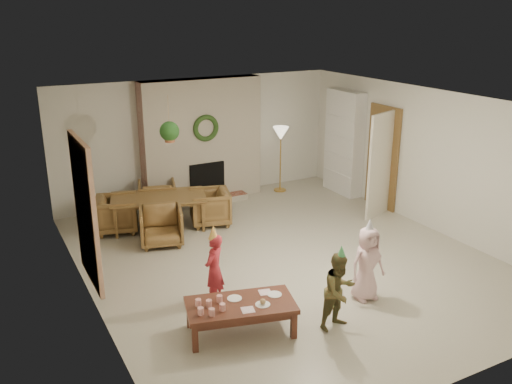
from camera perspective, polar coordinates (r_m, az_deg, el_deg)
floor at (r=8.85m, az=2.96°, el=-6.90°), size 7.00×7.00×0.00m
ceiling at (r=8.09m, az=3.25°, el=9.30°), size 7.00×7.00×0.00m
wall_back at (r=11.41m, az=-6.04°, el=5.56°), size 7.00×0.00×7.00m
wall_front at (r=5.90m, az=21.11°, el=-8.39°), size 7.00×0.00×7.00m
wall_left at (r=7.37m, az=-17.32°, el=-2.55°), size 0.00×7.00×7.00m
wall_right at (r=10.21m, az=17.70°, el=3.21°), size 0.00×7.00×7.00m
fireplace_mass at (r=11.23m, az=-5.65°, el=5.36°), size 2.50×0.40×2.50m
fireplace_hearth at (r=11.26m, az=-4.78°, el=-0.90°), size 1.60×0.30×0.12m
fireplace_firebox at (r=11.28m, az=-5.17°, el=1.22°), size 0.75×0.12×0.75m
fireplace_wreath at (r=10.96m, az=-5.24°, el=6.65°), size 0.54×0.10×0.54m
floor_lamp_base at (r=12.04m, az=2.51°, el=0.22°), size 0.27×0.27×0.03m
floor_lamp_post at (r=11.85m, az=2.56°, el=3.20°), size 0.03×0.03×1.28m
floor_lamp_shade at (r=11.70m, az=2.60°, el=6.12°), size 0.34×0.34×0.28m
bookshelf_carcass at (r=11.81m, az=9.17°, el=5.11°), size 0.30×1.00×2.20m
bookshelf_shelf_a at (r=11.96m, az=8.93°, el=2.07°), size 0.30×0.92×0.03m
bookshelf_shelf_b at (r=11.86m, az=9.03°, el=3.93°), size 0.30×0.92×0.03m
bookshelf_shelf_c at (r=11.76m, az=9.13°, el=5.81°), size 0.30×0.92×0.03m
bookshelf_shelf_d at (r=11.68m, az=9.23°, el=7.72°), size 0.30×0.92×0.03m
books_row_lower at (r=11.80m, az=9.32°, el=2.53°), size 0.20×0.40×0.24m
books_row_mid at (r=11.85m, az=8.84°, el=4.63°), size 0.20×0.44×0.24m
books_row_upper at (r=11.65m, az=9.38°, el=6.33°), size 0.20×0.36×0.22m
door_frame at (r=11.08m, az=13.06°, el=3.55°), size 0.05×0.86×2.04m
door_leaf at (r=10.56m, az=12.82°, el=2.73°), size 0.77×0.32×2.00m
curtain_panel at (r=7.56m, az=-17.33°, el=-2.01°), size 0.06×1.20×2.00m
dining_table at (r=10.06m, az=-10.05°, el=-2.11°), size 1.87×1.36×0.59m
dining_chair_near at (r=9.36m, az=-9.85°, el=-3.50°), size 0.87×0.88×0.65m
dining_chair_far at (r=10.75m, az=-10.24°, el=-0.60°), size 0.87×0.88×0.65m
dining_chair_left at (r=10.06m, az=-14.26°, el=-2.23°), size 0.88×0.87×0.65m
dining_chair_right at (r=10.12m, az=-4.83°, el=-1.58°), size 0.88×0.87×0.65m
hanging_plant_cord at (r=8.95m, az=-9.08°, el=7.72°), size 0.01×0.01×0.70m
hanging_plant_pot at (r=9.02m, az=-8.97°, el=5.53°), size 0.16×0.16×0.12m
hanging_plant_foliage at (r=9.00m, az=-9.01°, el=6.28°), size 0.32×0.32×0.32m
coffee_table_top at (r=6.79m, az=-1.62°, el=-11.71°), size 1.44×0.97×0.06m
coffee_table_apron at (r=6.83m, az=-1.62°, el=-12.22°), size 1.32×0.85×0.08m
coffee_leg_fl at (r=6.60m, az=-6.37°, el=-14.92°), size 0.09×0.09×0.34m
coffee_leg_fr at (r=6.81m, az=3.96°, el=-13.68°), size 0.09×0.09×0.34m
coffee_leg_bl at (r=7.05m, az=-6.95°, el=-12.55°), size 0.09×0.09×0.34m
coffee_leg_br at (r=7.25m, az=2.67°, el=-11.49°), size 0.09×0.09×0.34m
cup_a at (r=6.56m, az=-5.79°, el=-12.25°), size 0.09×0.09×0.09m
cup_b at (r=6.73m, az=-6.03°, el=-11.39°), size 0.09×0.09×0.09m
cup_c at (r=6.53m, az=-4.64°, el=-12.37°), size 0.09×0.09×0.09m
cup_d at (r=6.70m, az=-4.92°, el=-11.50°), size 0.09×0.09×0.09m
cup_e at (r=6.61m, az=-3.51°, el=-11.89°), size 0.09×0.09×0.09m
cup_f at (r=6.79m, az=-3.82°, el=-11.04°), size 0.09×0.09×0.09m
plate_a at (r=6.87m, az=-2.26°, el=-11.01°), size 0.22×0.22×0.01m
plate_b at (r=6.74m, az=0.71°, el=-11.63°), size 0.22×0.22×0.01m
plate_c at (r=6.96m, az=1.94°, el=-10.61°), size 0.22×0.22×0.01m
food_scoop at (r=6.72m, az=0.71°, el=-11.34°), size 0.09×0.09×0.07m
napkin_left at (r=6.63m, az=-0.85°, el=-12.19°), size 0.19×0.19×0.01m
napkin_right at (r=7.00m, az=0.95°, el=-10.40°), size 0.19×0.19×0.01m
child_red at (r=7.38m, az=-4.37°, el=-8.06°), size 0.43×0.41×1.00m
party_hat_red at (r=7.16m, az=-4.48°, el=-4.18°), size 0.17×0.17×0.19m
child_plaid at (r=6.91m, az=8.67°, el=-10.17°), size 0.54×0.45×1.00m
party_hat_plaid at (r=6.68m, az=8.90°, el=-6.13°), size 0.14×0.14×0.16m
child_pink at (r=7.61m, az=11.51°, el=-7.33°), size 0.52×0.35×1.05m
party_hat_pink at (r=7.39m, az=11.79°, el=-3.38°), size 0.16×0.16×0.19m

